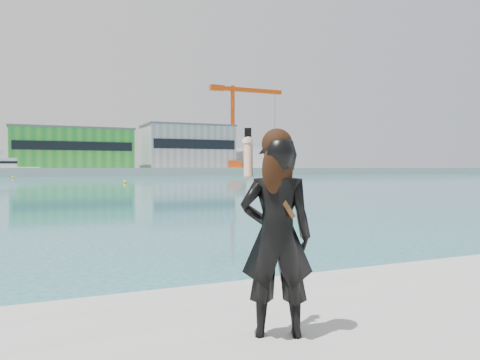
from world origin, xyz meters
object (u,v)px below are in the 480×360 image
at_px(dock_crane, 236,123).
at_px(woman, 276,230).
at_px(buoy_near, 125,183).
at_px(buoy_far, 13,178).

height_order(dock_crane, woman, dock_crane).
bearing_deg(buoy_near, buoy_far, 111.22).
xyz_separation_m(dock_crane, woman, (-53.57, -122.75, -13.43)).
height_order(dock_crane, buoy_near, dock_crane).
relative_size(buoy_near, buoy_far, 1.00).
height_order(buoy_far, woman, woman).
distance_m(buoy_near, buoy_far, 40.42).
bearing_deg(buoy_far, woman, -87.11).
bearing_deg(dock_crane, buoy_near, -124.90).
bearing_deg(dock_crane, woman, -113.58).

